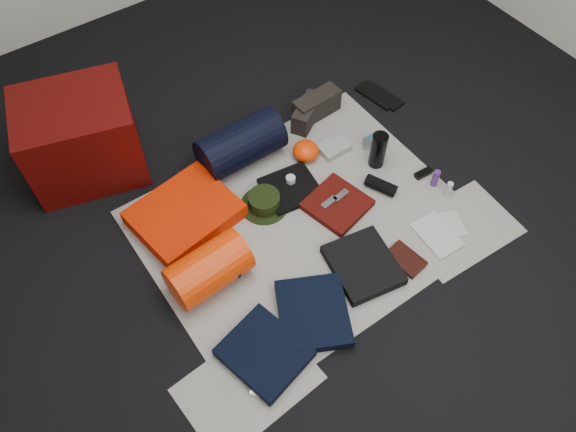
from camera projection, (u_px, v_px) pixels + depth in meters
floor at (303, 225)px, 2.96m from camera, size 4.50×4.50×0.02m
newspaper_mat at (303, 223)px, 2.95m from camera, size 1.60×1.30×0.01m
newspaper_sheet_front_left at (248, 384)px, 2.47m from camera, size 0.61×0.44×0.00m
newspaper_sheet_front_right at (460, 229)px, 2.93m from camera, size 0.60×0.43×0.00m
red_cabinet at (81, 138)px, 2.98m from camera, size 0.68×0.62×0.48m
sleeping_pad at (185, 214)px, 2.93m from camera, size 0.57×0.49×0.09m
stuff_sack at (209, 269)px, 2.66m from camera, size 0.40×0.25×0.23m
sack_strap_left at (191, 281)px, 2.63m from camera, size 0.02×0.22×0.22m
sack_strap_right at (227, 259)px, 2.70m from camera, size 0.03×0.22×0.22m
navy_duffel at (241, 144)px, 3.10m from camera, size 0.47×0.25×0.25m
boonie_brim at (264, 205)px, 3.01m from camera, size 0.34×0.34×0.01m
boonie_crown at (264, 201)px, 2.98m from camera, size 0.17×0.17×0.08m
hiking_boot_left at (307, 113)px, 3.32m from camera, size 0.28×0.22×0.13m
hiking_boot_right at (317, 105)px, 3.34m from camera, size 0.30×0.12×0.15m
flip_flop_left at (376, 96)px, 3.50m from camera, size 0.14×0.28×0.01m
flip_flop_right at (381, 96)px, 3.50m from camera, size 0.15×0.30×0.02m
trousers_navy_a at (264, 353)px, 2.52m from camera, size 0.38×0.42×0.06m
trousers_navy_b at (313, 313)px, 2.62m from camera, size 0.45×0.47×0.06m
trousers_charcoal at (363, 265)px, 2.77m from camera, size 0.36×0.40×0.05m
black_tshirt at (291, 188)px, 3.06m from camera, size 0.32×0.30×0.03m
red_shirt at (337, 204)px, 3.00m from camera, size 0.35×0.35×0.04m
orange_stuff_sack at (306, 151)px, 3.17m from camera, size 0.18×0.18×0.10m
first_aid_pouch at (334, 147)px, 3.22m from camera, size 0.17×0.13×0.04m
water_bottle at (378, 150)px, 3.09m from camera, size 0.11×0.11×0.22m
speaker at (381, 185)px, 3.05m from camera, size 0.13×0.19×0.07m
compact_camera at (371, 144)px, 3.24m from camera, size 0.11×0.10×0.04m
cyan_case at (375, 139)px, 3.27m from camera, size 0.10×0.07×0.03m
toiletry_purple at (435, 178)px, 3.05m from camera, size 0.04×0.04×0.11m
toiletry_clear at (449, 189)px, 3.02m from camera, size 0.04×0.04×0.10m
paperback_book at (405, 259)px, 2.81m from camera, size 0.15×0.21×0.03m
map_booklet at (437, 235)px, 2.90m from camera, size 0.18×0.26×0.01m
map_printout at (451, 225)px, 2.94m from camera, size 0.17×0.19×0.01m
sunglasses at (423, 173)px, 3.13m from camera, size 0.10×0.05×0.03m
key_cluster at (259, 389)px, 2.44m from camera, size 0.09×0.09×0.01m
tape_roll at (291, 179)px, 3.06m from camera, size 0.05×0.05×0.04m
energy_bar_a at (329, 202)px, 2.97m from camera, size 0.10×0.05×0.01m
energy_bar_b at (341, 195)px, 3.00m from camera, size 0.10×0.05×0.01m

